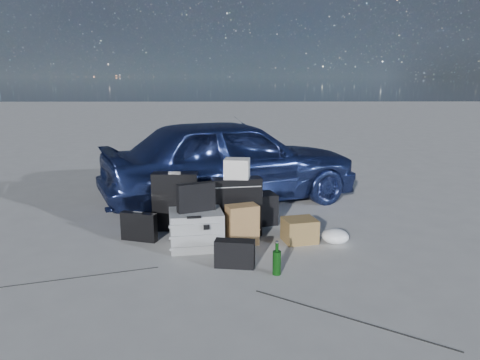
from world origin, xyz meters
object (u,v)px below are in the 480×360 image
briefcase (139,227)px  green_bottle (277,259)px  suitcase_left (175,201)px  suitcase_right (237,207)px  cardboard_box (300,230)px  car (231,160)px  duffel_bag (245,210)px  pelican_case (196,229)px

briefcase → green_bottle: 1.70m
suitcase_left → suitcase_right: suitcase_left is taller
cardboard_box → green_bottle: size_ratio=1.12×
car → duffel_bag: 1.13m
green_bottle → pelican_case: bearing=137.8°
pelican_case → green_bottle: size_ratio=1.78×
briefcase → suitcase_left: suitcase_left is taller
pelican_case → suitcase_right: size_ratio=0.82×
car → suitcase_left: 1.38m
suitcase_right → suitcase_left: bearing=153.9°
briefcase → suitcase_left: 0.56m
cardboard_box → green_bottle: bearing=-110.6°
pelican_case → briefcase: (-0.64, 0.21, -0.04)m
pelican_case → suitcase_right: bearing=32.7°
duffel_bag → green_bottle: duffel_bag is taller
briefcase → duffel_bag: bearing=42.9°
car → cardboard_box: bearing=-178.2°
suitcase_left → duffel_bag: 0.85m
duffel_bag → green_bottle: 1.50m
pelican_case → suitcase_right: suitcase_right is taller
suitcase_right → duffel_bag: 0.42m
car → suitcase_left: bearing=128.7°
suitcase_left → green_bottle: size_ratio=2.22×
briefcase → cardboard_box: (1.75, -0.05, -0.03)m
suitcase_left → green_bottle: suitcase_left is taller
green_bottle → cardboard_box: bearing=69.4°
duffel_bag → cardboard_box: size_ratio=2.19×
car → briefcase: size_ratio=8.87×
car → duffel_bag: bearing=166.5°
briefcase → green_bottle: bearing=-15.3°
pelican_case → green_bottle: pelican_case is taller
briefcase → green_bottle: size_ratio=1.33×
car → suitcase_right: car is taller
suitcase_right → cardboard_box: 0.75m
cardboard_box → pelican_case: bearing=-171.8°
green_bottle → car: bearing=99.6°
pelican_case → cardboard_box: 1.12m
car → suitcase_left: car is taller
duffel_bag → green_bottle: size_ratio=2.45×
briefcase → cardboard_box: size_ratio=1.19×
car → pelican_case: size_ratio=6.64×
suitcase_right → pelican_case: bearing=-147.2°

